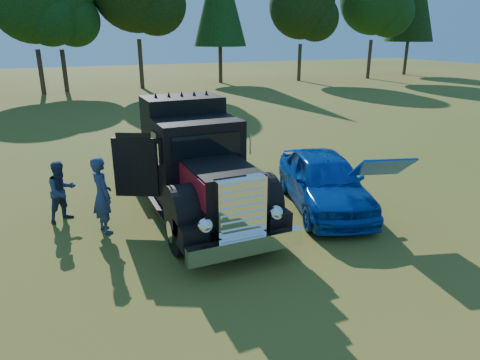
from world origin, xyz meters
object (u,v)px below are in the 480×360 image
Objects in this scene: hotrod_coupe at (324,180)px; spectator_far at (62,191)px; diamond_t_truck at (194,167)px; spectator_near at (102,195)px.

spectator_far is at bearing 163.71° from hotrod_coupe.
hotrod_coupe is at bearing -18.01° from diamond_t_truck.
diamond_t_truck is at bearing -97.08° from spectator_near.
diamond_t_truck is 1.46× the size of hotrod_coupe.
spectator_near is at bearing -173.02° from diamond_t_truck.
spectator_far is (-0.87, 1.13, -0.15)m from spectator_near.
diamond_t_truck is 3.58m from hotrod_coupe.
spectator_far is at bearing 23.42° from spectator_near.
spectator_near is at bearing 172.07° from hotrod_coupe.
diamond_t_truck is 4.53× the size of spectator_far.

